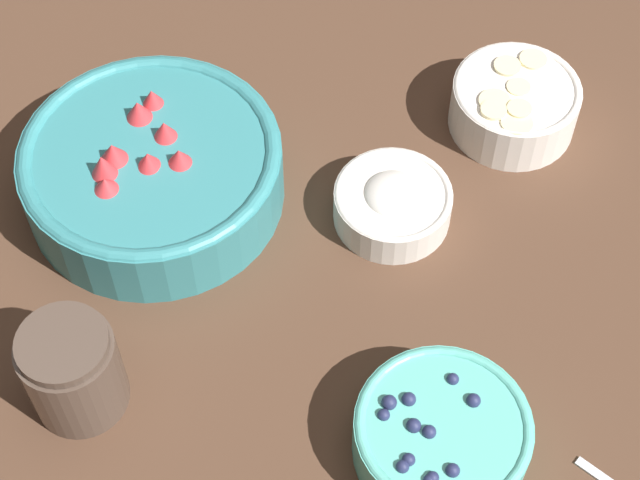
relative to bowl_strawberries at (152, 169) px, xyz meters
The scene contains 6 objects.
ground_plane 0.18m from the bowl_strawberries, 25.96° to the right, with size 4.00×4.00×0.00m, color #4C3323.
bowl_strawberries is the anchor object (origin of this frame).
bowl_blueberries 0.38m from the bowl_strawberries, 45.46° to the right, with size 0.15×0.15×0.06m.
bowl_bananas 0.38m from the bowl_strawberries, 14.92° to the left, with size 0.13×0.13×0.06m.
bowl_cream 0.24m from the bowl_strawberries, ahead, with size 0.12×0.12×0.05m.
jar_chocolate 0.23m from the bowl_strawberries, 101.40° to the right, with size 0.08×0.08×0.10m.
Camera 1 is at (0.02, -0.58, 0.86)m, focal length 60.00 mm.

